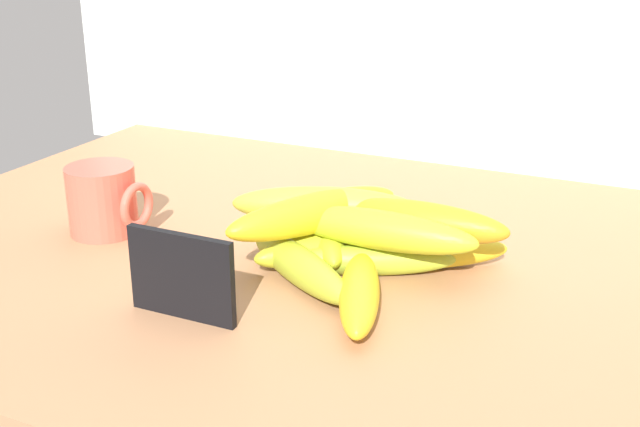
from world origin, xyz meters
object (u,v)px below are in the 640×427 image
banana_2 (367,235)px  banana_7 (332,246)px  chalkboard_sign (182,279)px  banana_11 (324,206)px  coffee_mug (104,200)px  banana_6 (327,229)px  banana_9 (379,230)px  banana_10 (421,220)px  banana_5 (360,293)px  banana_0 (371,260)px  banana_4 (307,220)px  banana_3 (300,266)px  banana_1 (418,252)px  banana_8 (315,213)px

banana_2 → banana_7: bearing=-111.6°
chalkboard_sign → banana_11: bearing=71.7°
coffee_mug → banana_6: bearing=15.6°
banana_6 → banana_9: size_ratio=0.95×
banana_9 → banana_10: banana_10 is taller
banana_9 → banana_11: bearing=161.5°
banana_5 → banana_2: bearing=109.3°
banana_0 → banana_10: size_ratio=0.97×
coffee_mug → banana_9: (33.37, 2.06, 1.22)cm
banana_7 → banana_9: banana_9 is taller
coffee_mug → banana_0: bearing=4.0°
chalkboard_sign → banana_2: 24.11cm
banana_4 → banana_7: size_ratio=1.17×
banana_2 → banana_5: (4.96, -14.15, 0.24)cm
banana_6 → banana_11: banana_11 is taller
banana_3 → chalkboard_sign: bearing=-120.6°
banana_7 → banana_11: bearing=142.3°
banana_10 → banana_11: (-10.68, -0.74, 0.16)cm
banana_2 → banana_11: size_ratio=0.84×
chalkboard_sign → banana_4: (1.45, 23.19, -2.11)cm
banana_11 → banana_1: bearing=7.5°
chalkboard_sign → banana_1: bearing=50.2°
banana_3 → banana_11: 8.16cm
banana_1 → banana_7: same height
coffee_mug → banana_9: bearing=3.5°
banana_5 → banana_9: size_ratio=0.81×
banana_3 → banana_11: (-0.54, 7.10, 3.99)cm
banana_3 → banana_8: (-0.55, 4.67, 4.02)cm
banana_9 → banana_11: 7.62cm
chalkboard_sign → banana_2: size_ratio=0.65×
banana_1 → banana_8: bearing=-159.8°
banana_5 → banana_6: (-9.24, 12.92, 0.24)cm
banana_3 → banana_8: size_ratio=0.89×
banana_5 → banana_8: banana_8 is taller
banana_0 → banana_6: 8.62cm
banana_10 → banana_2: bearing=156.7°
banana_2 → banana_3: size_ratio=0.91×
chalkboard_sign → banana_6: chalkboard_sign is taller
banana_6 → banana_11: (0.81, -2.63, 3.76)cm
banana_1 → banana_8: 11.68cm
banana_4 → banana_0: bearing=-33.3°
banana_2 → banana_11: 6.69cm
banana_2 → banana_3: bearing=-104.9°
banana_5 → chalkboard_sign: bearing=-151.3°
banana_7 → banana_10: 10.15cm
banana_3 → banana_9: banana_9 is taller
coffee_mug → banana_1: size_ratio=0.49×
banana_7 → banana_6: bearing=121.3°
banana_1 → banana_11: 11.12cm
banana_7 → banana_8: bearing=-139.1°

